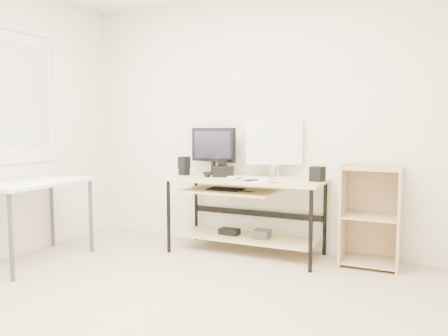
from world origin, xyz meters
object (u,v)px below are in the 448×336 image
shelf_unit (371,215)px  white_imac (274,143)px  black_monitor (213,148)px  side_table (33,190)px  audio_controller (223,167)px  desk (244,199)px

shelf_unit → white_imac: size_ratio=1.53×
shelf_unit → black_monitor: size_ratio=1.69×
side_table → black_monitor: size_ratio=1.88×
white_imac → audio_controller: (-0.50, -0.13, -0.25)m
side_table → audio_controller: bearing=38.7°
shelf_unit → audio_controller: (-1.43, -0.10, 0.39)m
desk → white_imac: 0.63m
side_table → black_monitor: 1.78m
side_table → white_imac: white_imac is taller
shelf_unit → black_monitor: black_monitor is taller
side_table → white_imac: (1.89, 1.25, 0.42)m
side_table → black_monitor: (1.24, 1.23, 0.36)m
black_monitor → audio_controller: bearing=-23.7°
desk → black_monitor: (-0.42, 0.17, 0.49)m
black_monitor → audio_controller: size_ratio=2.95×
shelf_unit → white_imac: 1.13m
desk → shelf_unit: shelf_unit is taller
side_table → black_monitor: black_monitor is taller
desk → side_table: bearing=-147.3°
desk → shelf_unit: 1.19m
side_table → audio_controller: (1.40, 1.12, 0.17)m
black_monitor → white_imac: bearing=12.6°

